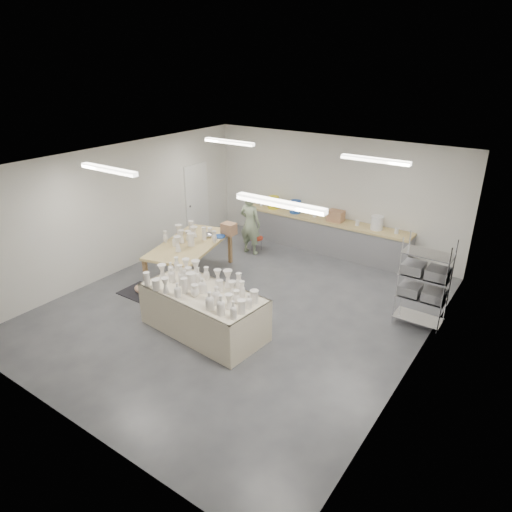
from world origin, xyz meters
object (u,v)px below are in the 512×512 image
Objects in this scene: work_table at (193,242)px; drying_table at (204,310)px; potter at (250,224)px; red_stool at (256,239)px.

drying_table is at bearing -58.33° from work_table.
drying_table is at bearing 109.57° from potter.
potter reaches higher than drying_table.
potter is at bearing -90.00° from red_stool.
drying_table is at bearing -69.04° from red_stool.
potter is (-1.47, 3.58, 0.35)m from drying_table.
potter reaches higher than work_table.
work_table is 5.97× the size of red_stool.
red_stool is at bearing 68.86° from work_table.
drying_table reaches higher than red_stool.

